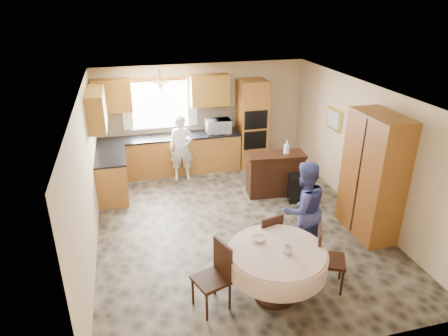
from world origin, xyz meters
name	(u,v)px	position (x,y,z in m)	size (l,w,h in m)	color
floor	(236,225)	(0.00, 0.00, 0.00)	(5.00, 6.00, 0.01)	#6D614C
ceiling	(238,93)	(0.00, 0.00, 2.50)	(5.00, 6.00, 0.01)	white
wall_back	(202,116)	(0.00, 3.00, 1.25)	(5.00, 0.02, 2.50)	tan
wall_front	(314,270)	(0.00, -3.00, 1.25)	(5.00, 0.02, 2.50)	tan
wall_left	(87,179)	(-2.50, 0.00, 1.25)	(0.02, 6.00, 2.50)	tan
wall_right	(364,151)	(2.50, 0.00, 1.25)	(0.02, 6.00, 2.50)	tan
window	(160,105)	(-1.00, 2.98, 1.60)	(1.40, 0.03, 1.10)	white
curtain_left	(127,105)	(-1.75, 2.93, 1.65)	(0.22, 0.02, 1.15)	white
curtain_right	(192,101)	(-0.25, 2.93, 1.65)	(0.22, 0.02, 1.15)	white
base_cab_back	(171,155)	(-0.85, 2.70, 0.44)	(3.30, 0.60, 0.88)	#CF8837
counter_back	(170,137)	(-0.85, 2.70, 0.90)	(3.30, 0.64, 0.04)	black
base_cab_left	(112,177)	(-2.20, 1.80, 0.44)	(0.60, 1.20, 0.88)	#CF8837
counter_left	(110,156)	(-2.20, 1.80, 0.90)	(0.64, 1.20, 0.04)	black
backsplash	(167,122)	(-0.85, 2.99, 1.18)	(3.30, 0.02, 0.55)	beige
wall_cab_left	(112,96)	(-2.05, 2.83, 1.91)	(0.85, 0.33, 0.72)	#B0812C
wall_cab_right	(210,90)	(0.15, 2.83, 1.91)	(0.90, 0.33, 0.72)	#B0812C
wall_cab_side	(96,109)	(-2.33, 1.80, 1.91)	(0.33, 1.20, 0.72)	#B0812C
oven_tower	(252,124)	(1.15, 2.69, 1.06)	(0.66, 0.62, 2.12)	#CF8837
oven_upper	(256,120)	(1.15, 2.38, 1.25)	(0.56, 0.01, 0.45)	black
oven_lower	(255,140)	(1.15, 2.38, 0.75)	(0.56, 0.01, 0.45)	black
pendant	(161,87)	(-1.00, 2.50, 2.12)	(0.36, 0.36, 0.18)	beige
sideboard	(275,175)	(1.15, 1.03, 0.43)	(1.21, 0.50, 0.86)	#361C0E
space_heater	(299,188)	(1.51, 0.58, 0.29)	(0.42, 0.29, 0.58)	black
cupboard	(373,176)	(2.22, -0.76, 1.10)	(0.58, 1.15, 2.20)	#CF8837
dining_table	(277,260)	(0.02, -1.95, 0.61)	(1.38, 1.38, 0.79)	#361C0E
chair_left	(216,273)	(-0.84, -1.91, 0.54)	(0.54, 0.54, 0.98)	#361C0E
chair_back	(268,237)	(0.15, -1.24, 0.51)	(0.48, 0.48, 0.92)	#361C0E
chair_right	(325,255)	(0.79, -1.91, 0.53)	(0.56, 0.56, 0.96)	#361C0E
framed_picture	(334,119)	(2.47, 1.14, 1.53)	(0.06, 0.54, 0.45)	gold
microwave	(218,126)	(0.30, 2.65, 1.08)	(0.58, 0.39, 0.32)	silver
person_sink	(182,148)	(-0.64, 2.27, 0.75)	(0.55, 0.36, 1.51)	silver
person_dining	(303,209)	(0.80, -1.06, 0.81)	(0.79, 0.62, 1.63)	navy
bowl_sideboard	(264,156)	(0.89, 1.03, 0.89)	(0.23, 0.23, 0.06)	#B2B2B2
bottle_sideboard	(287,148)	(1.38, 1.03, 1.03)	(0.13, 0.13, 0.33)	silver
cup_table	(288,250)	(0.12, -2.05, 0.84)	(0.13, 0.13, 0.10)	#B2B2B2
bowl_table	(259,239)	(-0.16, -1.69, 0.82)	(0.19, 0.19, 0.06)	#B2B2B2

